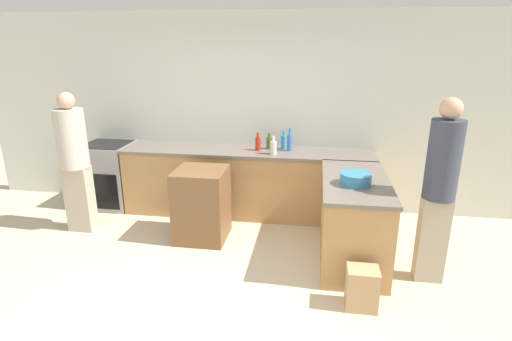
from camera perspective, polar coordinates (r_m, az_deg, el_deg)
The scene contains 15 objects.
ground_plane at distance 3.95m, azimuth -6.53°, elevation -17.71°, with size 14.00×14.00×0.00m, color beige.
wall_back at distance 5.61m, azimuth -0.74°, elevation 8.15°, with size 8.00×0.06×2.70m.
counter_back at distance 5.50m, azimuth -1.29°, elevation -1.65°, with size 3.38×0.66×0.92m.
counter_peninsula at distance 4.50m, azimuth 13.65°, elevation -6.73°, with size 0.69×1.44×0.92m.
range_oven at distance 6.16m, azimuth -20.18°, elevation -0.59°, with size 0.65×0.64×0.93m.
island_table at distance 4.85m, azimuth -7.76°, elevation -4.81°, with size 0.59×0.59×0.87m.
mixing_bowl at distance 4.16m, azimuth 14.05°, elevation -1.17°, with size 0.31×0.31×0.12m.
water_bottle_blue at distance 5.32m, azimuth 4.82°, elevation 4.10°, with size 0.07×0.07×0.30m.
dish_soap_bottle at distance 5.42m, azimuth 3.96°, elevation 4.16°, with size 0.07×0.07×0.25m.
hot_sauce_bottle at distance 5.33m, azimuth 0.28°, elevation 3.93°, with size 0.07×0.07×0.24m.
vinegar_bottle_clear at distance 5.14m, azimuth 2.49°, elevation 3.36°, with size 0.08×0.08×0.24m.
olive_oil_bottle at distance 5.41m, azimuth 1.89°, elevation 4.01°, with size 0.08×0.08×0.22m.
person_by_range at distance 5.33m, azimuth -24.54°, elevation 1.59°, with size 0.35×0.35×1.75m.
person_at_peninsula at distance 4.13m, azimuth 24.77°, elevation -1.89°, with size 0.30×0.30×1.83m.
paper_bag at distance 3.83m, azimuth 14.89°, elevation -15.94°, with size 0.28×0.23×0.39m.
Camera 1 is at (0.90, -3.09, 2.28)m, focal length 28.00 mm.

